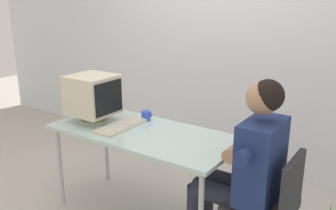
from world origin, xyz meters
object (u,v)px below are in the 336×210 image
Objects in this scene: desk at (143,138)px; person_seated at (245,163)px; office_chair at (270,203)px; desk_mug at (146,116)px; crt_monitor at (93,95)px; keyboard at (122,126)px.

person_seated is (0.84, 0.02, 0.00)m from desk.
office_chair is at bearing 1.12° from desk.
desk_mug is at bearing 121.78° from desk.
crt_monitor is 0.47m from desk_mug.
crt_monitor is at bearing -177.46° from person_seated.
person_seated is 1.00m from desk_mug.
desk is 1.17× the size of person_seated.
person_seated is at bearing -11.52° from desk_mug.
keyboard is at bearing -177.67° from office_chair.
desk_mug reaches higher than office_chair.
office_chair reaches higher than keyboard.
crt_monitor is at bearing -175.43° from desk.
desk is 3.82× the size of crt_monitor.
person_seated is (1.32, 0.06, -0.27)m from crt_monitor.
office_chair is 1.22m from desk_mug.
keyboard is 5.27× the size of desk_mug.
crt_monitor is (-0.48, -0.04, 0.28)m from desk.
keyboard is 0.56× the size of office_chair.
office_chair is at bearing 2.33° from keyboard.
keyboard is at bearing -102.27° from desk_mug.
desk is at bearing 8.75° from keyboard.
office_chair is 0.64× the size of person_seated.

